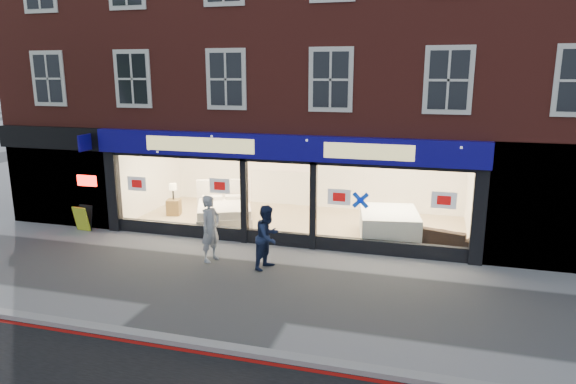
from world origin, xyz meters
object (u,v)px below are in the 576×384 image
at_px(mattress_stack, 389,225).
at_px(a_board, 83,218).
at_px(display_bed, 224,211).
at_px(pedestrian_blue, 268,237).
at_px(pedestrian_grey, 211,228).
at_px(sofa, 440,237).

distance_m(mattress_stack, a_board, 9.70).
relative_size(display_bed, pedestrian_blue, 1.61).
distance_m(a_board, pedestrian_grey, 5.29).
height_order(sofa, pedestrian_blue, pedestrian_blue).
bearing_deg(a_board, display_bed, 30.31).
relative_size(a_board, pedestrian_grey, 0.46).
bearing_deg(display_bed, sofa, -29.13).
bearing_deg(a_board, pedestrian_blue, -6.78).
bearing_deg(pedestrian_grey, a_board, 92.63).
height_order(sofa, a_board, a_board).
bearing_deg(display_bed, a_board, -178.58).
distance_m(display_bed, sofa, 7.01).
height_order(mattress_stack, pedestrian_grey, pedestrian_grey).
xyz_separation_m(mattress_stack, pedestrian_grey, (-4.48, -2.96, 0.39)).
xyz_separation_m(sofa, pedestrian_grey, (-5.98, -2.56, 0.51)).
bearing_deg(sofa, mattress_stack, 1.95).
distance_m(mattress_stack, sofa, 1.56).
bearing_deg(a_board, mattress_stack, 14.98).
distance_m(display_bed, mattress_stack, 5.48).
bearing_deg(display_bed, mattress_stack, -26.50).
relative_size(display_bed, pedestrian_grey, 1.51).
bearing_deg(pedestrian_blue, display_bed, 54.87).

